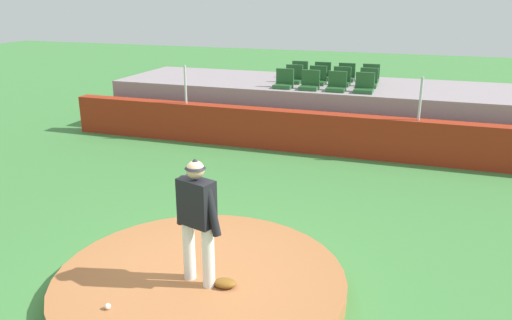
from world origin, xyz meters
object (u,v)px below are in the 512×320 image
(baseball, at_px, (108,306))
(stadium_chair_10, at_px, (346,75))
(stadium_chair_3, at_px, (364,86))
(stadium_chair_7, at_px, (368,81))
(stadium_chair_5, at_px, (317,79))
(stadium_chair_8, at_px, (299,73))
(stadium_chair_4, at_px, (293,77))
(fielding_glove, at_px, (225,283))
(stadium_chair_2, at_px, (337,85))
(pitcher, at_px, (197,213))
(stadium_chair_11, at_px, (370,76))
(stadium_chair_9, at_px, (322,74))
(stadium_chair_1, at_px, (310,83))
(stadium_chair_0, at_px, (284,82))
(stadium_chair_6, at_px, (341,80))

(baseball, xyz_separation_m, stadium_chair_10, (1.06, 10.55, 1.27))
(stadium_chair_3, height_order, stadium_chair_7, same)
(stadium_chair_5, distance_m, stadium_chair_8, 1.13)
(stadium_chair_4, bearing_deg, baseball, 91.80)
(fielding_glove, bearing_deg, stadium_chair_2, 82.05)
(pitcher, relative_size, stadium_chair_11, 3.39)
(stadium_chair_4, height_order, stadium_chair_9, same)
(stadium_chair_1, relative_size, stadium_chair_7, 1.00)
(stadium_chair_0, bearing_deg, stadium_chair_2, 179.75)
(stadium_chair_5, distance_m, stadium_chair_10, 1.09)
(stadium_chair_11, bearing_deg, pitcher, 84.26)
(pitcher, xyz_separation_m, stadium_chair_2, (0.30, 7.93, 0.33))
(pitcher, height_order, stadium_chair_2, pitcher)
(baseball, xyz_separation_m, stadium_chair_5, (0.39, 9.69, 1.27))
(stadium_chair_5, xyz_separation_m, stadium_chair_10, (0.67, 0.86, 0.00))
(baseball, xyz_separation_m, stadium_chair_7, (1.79, 9.73, 1.27))
(stadium_chair_3, bearing_deg, baseball, 78.55)
(fielding_glove, height_order, stadium_chair_4, stadium_chair_4)
(fielding_glove, distance_m, stadium_chair_6, 8.92)
(stadium_chair_3, bearing_deg, stadium_chair_5, -30.46)
(stadium_chair_6, height_order, stadium_chair_9, same)
(stadium_chair_7, distance_m, stadium_chair_8, 2.29)
(stadium_chair_0, distance_m, stadium_chair_4, 0.86)
(baseball, distance_m, fielding_glove, 1.46)
(stadium_chair_1, height_order, stadium_chair_7, same)
(pitcher, relative_size, fielding_glove, 5.65)
(pitcher, bearing_deg, stadium_chair_6, 105.57)
(pitcher, bearing_deg, stadium_chair_9, 109.98)
(stadium_chair_3, xyz_separation_m, stadium_chair_10, (-0.74, 1.69, 0.00))
(stadium_chair_2, xyz_separation_m, stadium_chair_8, (-1.43, 1.70, 0.00))
(stadium_chair_0, height_order, stadium_chair_4, same)
(stadium_chair_10, bearing_deg, stadium_chair_4, 31.66)
(stadium_chair_6, distance_m, stadium_chair_11, 1.09)
(stadium_chair_10, bearing_deg, baseball, 84.27)
(stadium_chair_9, xyz_separation_m, stadium_chair_10, (0.71, 0.00, 0.00))
(fielding_glove, height_order, stadium_chair_5, stadium_chair_5)
(stadium_chair_0, height_order, stadium_chair_6, same)
(fielding_glove, height_order, stadium_chair_9, stadium_chair_9)
(baseball, bearing_deg, stadium_chair_6, 83.78)
(stadium_chair_4, bearing_deg, stadium_chair_1, 127.81)
(fielding_glove, bearing_deg, stadium_chair_10, 82.14)
(stadium_chair_4, bearing_deg, stadium_chair_8, -86.99)
(fielding_glove, xyz_separation_m, stadium_chair_3, (0.65, 7.96, 1.26))
(fielding_glove, bearing_deg, stadium_chair_11, 78.02)
(stadium_chair_0, bearing_deg, stadium_chair_6, -147.81)
(stadium_chair_2, bearing_deg, stadium_chair_4, -31.84)
(pitcher, relative_size, stadium_chair_10, 3.39)
(pitcher, distance_m, stadium_chair_3, 8.02)
(stadium_chair_1, xyz_separation_m, stadium_chair_10, (0.69, 1.71, 0.00))
(stadium_chair_1, xyz_separation_m, stadium_chair_5, (0.02, 0.85, 0.00))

